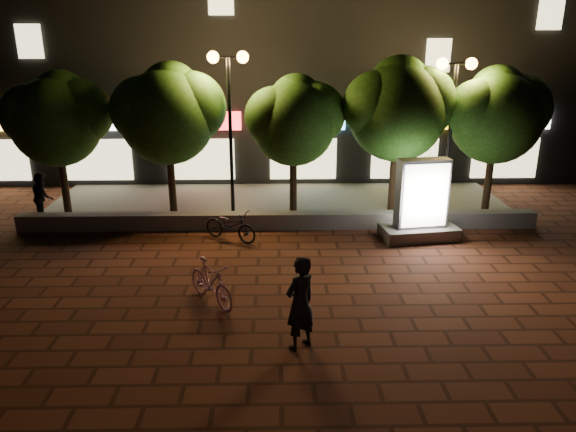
{
  "coord_description": "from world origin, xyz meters",
  "views": [
    {
      "loc": [
        -0.06,
        -11.73,
        5.69
      ],
      "look_at": [
        0.24,
        1.5,
        1.24
      ],
      "focal_mm": 33.47,
      "sensor_mm": 36.0,
      "label": 1
    }
  ],
  "objects_px": {
    "ad_kiosk": "(421,207)",
    "scooter_parked": "(230,225)",
    "tree_left": "(169,111)",
    "rider": "(300,303)",
    "tree_mid": "(295,118)",
    "street_lamp_left": "(229,93)",
    "tree_right": "(399,106)",
    "street_lamp_right": "(454,96)",
    "tree_far_right": "(498,112)",
    "scooter_pink": "(211,282)",
    "pedestrian": "(43,197)",
    "tree_far_left": "(58,116)"
  },
  "relations": [
    {
      "from": "street_lamp_right",
      "to": "tree_left",
      "type": "bearing_deg",
      "value": 178.32
    },
    {
      "from": "tree_left",
      "to": "tree_mid",
      "type": "relative_size",
      "value": 1.09
    },
    {
      "from": "tree_right",
      "to": "street_lamp_right",
      "type": "distance_m",
      "value": 1.7
    },
    {
      "from": "street_lamp_left",
      "to": "tree_far_left",
      "type": "bearing_deg",
      "value": 177.24
    },
    {
      "from": "tree_left",
      "to": "pedestrian",
      "type": "bearing_deg",
      "value": -168.82
    },
    {
      "from": "tree_right",
      "to": "rider",
      "type": "bearing_deg",
      "value": -113.0
    },
    {
      "from": "tree_left",
      "to": "pedestrian",
      "type": "height_order",
      "value": "tree_left"
    },
    {
      "from": "tree_mid",
      "to": "tree_far_right",
      "type": "bearing_deg",
      "value": 0.0
    },
    {
      "from": "street_lamp_left",
      "to": "rider",
      "type": "distance_m",
      "value": 8.73
    },
    {
      "from": "scooter_pink",
      "to": "tree_right",
      "type": "bearing_deg",
      "value": 12.11
    },
    {
      "from": "tree_left",
      "to": "tree_mid",
      "type": "height_order",
      "value": "tree_left"
    },
    {
      "from": "tree_mid",
      "to": "tree_far_right",
      "type": "xyz_separation_m",
      "value": [
        6.5,
        0.0,
        0.15
      ]
    },
    {
      "from": "tree_mid",
      "to": "scooter_pink",
      "type": "height_order",
      "value": "tree_mid"
    },
    {
      "from": "scooter_parked",
      "to": "tree_left",
      "type": "bearing_deg",
      "value": 70.14
    },
    {
      "from": "tree_far_left",
      "to": "pedestrian",
      "type": "height_order",
      "value": "tree_far_left"
    },
    {
      "from": "tree_far_left",
      "to": "ad_kiosk",
      "type": "bearing_deg",
      "value": -12.31
    },
    {
      "from": "rider",
      "to": "scooter_parked",
      "type": "distance_m",
      "value": 6.03
    },
    {
      "from": "ad_kiosk",
      "to": "scooter_parked",
      "type": "distance_m",
      "value": 5.57
    },
    {
      "from": "tree_mid",
      "to": "street_lamp_right",
      "type": "distance_m",
      "value": 5.0
    },
    {
      "from": "tree_right",
      "to": "tree_left",
      "type": "bearing_deg",
      "value": -180.0
    },
    {
      "from": "pedestrian",
      "to": "street_lamp_left",
      "type": "bearing_deg",
      "value": -111.35
    },
    {
      "from": "street_lamp_left",
      "to": "rider",
      "type": "height_order",
      "value": "street_lamp_left"
    },
    {
      "from": "tree_mid",
      "to": "rider",
      "type": "height_order",
      "value": "tree_mid"
    },
    {
      "from": "tree_left",
      "to": "rider",
      "type": "height_order",
      "value": "tree_left"
    },
    {
      "from": "tree_far_left",
      "to": "street_lamp_left",
      "type": "relative_size",
      "value": 0.89
    },
    {
      "from": "tree_far_right",
      "to": "tree_far_left",
      "type": "bearing_deg",
      "value": -180.0
    },
    {
      "from": "street_lamp_left",
      "to": "scooter_parked",
      "type": "height_order",
      "value": "street_lamp_left"
    },
    {
      "from": "tree_far_right",
      "to": "ad_kiosk",
      "type": "bearing_deg",
      "value": -140.3
    },
    {
      "from": "ad_kiosk",
      "to": "rider",
      "type": "bearing_deg",
      "value": -123.06
    },
    {
      "from": "ad_kiosk",
      "to": "tree_left",
      "type": "bearing_deg",
      "value": 162.31
    },
    {
      "from": "tree_far_left",
      "to": "street_lamp_left",
      "type": "height_order",
      "value": "street_lamp_left"
    },
    {
      "from": "scooter_pink",
      "to": "street_lamp_left",
      "type": "bearing_deg",
      "value": 51.99
    },
    {
      "from": "tree_right",
      "to": "scooter_parked",
      "type": "distance_m",
      "value": 6.59
    },
    {
      "from": "rider",
      "to": "pedestrian",
      "type": "height_order",
      "value": "rider"
    },
    {
      "from": "ad_kiosk",
      "to": "scooter_pink",
      "type": "distance_m",
      "value": 6.93
    },
    {
      "from": "tree_far_right",
      "to": "street_lamp_left",
      "type": "relative_size",
      "value": 0.92
    },
    {
      "from": "scooter_pink",
      "to": "scooter_parked",
      "type": "height_order",
      "value": "scooter_pink"
    },
    {
      "from": "street_lamp_right",
      "to": "scooter_parked",
      "type": "height_order",
      "value": "street_lamp_right"
    },
    {
      "from": "tree_mid",
      "to": "tree_right",
      "type": "distance_m",
      "value": 3.32
    },
    {
      "from": "scooter_parked",
      "to": "pedestrian",
      "type": "bearing_deg",
      "value": 105.05
    },
    {
      "from": "tree_far_left",
      "to": "tree_mid",
      "type": "bearing_deg",
      "value": -0.0
    },
    {
      "from": "tree_right",
      "to": "pedestrian",
      "type": "distance_m",
      "value": 11.65
    },
    {
      "from": "street_lamp_right",
      "to": "scooter_pink",
      "type": "relative_size",
      "value": 2.92
    },
    {
      "from": "scooter_parked",
      "to": "pedestrian",
      "type": "height_order",
      "value": "pedestrian"
    },
    {
      "from": "rider",
      "to": "tree_far_right",
      "type": "bearing_deg",
      "value": -169.17
    },
    {
      "from": "tree_mid",
      "to": "street_lamp_right",
      "type": "xyz_separation_m",
      "value": [
        4.95,
        -0.26,
        0.68
      ]
    },
    {
      "from": "street_lamp_left",
      "to": "tree_right",
      "type": "bearing_deg",
      "value": 2.81
    },
    {
      "from": "tree_left",
      "to": "scooter_pink",
      "type": "height_order",
      "value": "tree_left"
    },
    {
      "from": "street_lamp_left",
      "to": "scooter_parked",
      "type": "relative_size",
      "value": 2.98
    },
    {
      "from": "ad_kiosk",
      "to": "street_lamp_left",
      "type": "bearing_deg",
      "value": 159.08
    }
  ]
}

